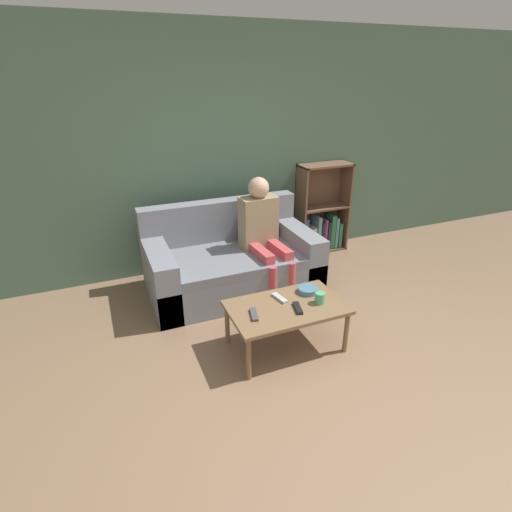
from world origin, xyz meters
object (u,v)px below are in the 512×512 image
(tv_remote_0, at_px, (280,298))
(tv_remote_2, at_px, (254,314))
(couch, at_px, (232,263))
(person_adult, at_px, (262,227))
(bookshelf, at_px, (320,219))
(tv_remote_1, at_px, (298,308))
(cup_near, at_px, (320,298))
(coffee_table, at_px, (286,310))
(snack_bowl, at_px, (308,290))

(tv_remote_0, bearing_deg, tv_remote_2, -164.25)
(couch, distance_m, tv_remote_0, 1.04)
(couch, xyz_separation_m, person_adult, (0.31, -0.09, 0.39))
(bookshelf, bearing_deg, tv_remote_1, -125.60)
(cup_near, distance_m, tv_remote_2, 0.57)
(cup_near, relative_size, tv_remote_2, 0.52)
(bookshelf, relative_size, tv_remote_0, 6.32)
(tv_remote_0, bearing_deg, coffee_table, -96.85)
(bookshelf, xyz_separation_m, tv_remote_0, (-1.32, -1.55, 0.00))
(cup_near, bearing_deg, tv_remote_1, -175.43)
(tv_remote_2, bearing_deg, tv_remote_0, 40.45)
(couch, bearing_deg, coffee_table, -86.45)
(couch, relative_size, tv_remote_0, 9.75)
(coffee_table, bearing_deg, tv_remote_0, 93.99)
(person_adult, relative_size, snack_bowl, 6.88)
(cup_near, bearing_deg, tv_remote_2, 176.74)
(cup_near, height_order, tv_remote_1, cup_near)
(bookshelf, xyz_separation_m, cup_near, (-1.04, -1.73, 0.04))
(cup_near, bearing_deg, person_adult, 91.47)
(coffee_table, bearing_deg, bookshelf, 51.83)
(bookshelf, bearing_deg, person_adult, -150.10)
(person_adult, height_order, snack_bowl, person_adult)
(couch, xyz_separation_m, cup_near, (0.34, -1.21, 0.16))
(person_adult, distance_m, tv_remote_0, 1.01)
(coffee_table, relative_size, tv_remote_1, 5.30)
(couch, distance_m, tv_remote_1, 1.24)
(coffee_table, bearing_deg, couch, 93.55)
(tv_remote_2, bearing_deg, tv_remote_1, 6.05)
(person_adult, xyz_separation_m, cup_near, (0.03, -1.11, -0.23))
(couch, height_order, tv_remote_0, couch)
(tv_remote_1, bearing_deg, bookshelf, 68.52)
(person_adult, distance_m, tv_remote_2, 1.24)
(bookshelf, height_order, tv_remote_0, bookshelf)
(bookshelf, bearing_deg, snack_bowl, -124.18)
(tv_remote_2, xyz_separation_m, snack_bowl, (0.56, 0.16, 0.01))
(bookshelf, bearing_deg, tv_remote_0, -130.32)
(tv_remote_1, relative_size, snack_bowl, 1.04)
(snack_bowl, bearing_deg, coffee_table, -154.51)
(tv_remote_1, bearing_deg, coffee_table, 141.04)
(person_adult, height_order, cup_near, person_adult)
(couch, bearing_deg, tv_remote_2, -100.89)
(tv_remote_1, xyz_separation_m, tv_remote_2, (-0.36, 0.05, 0.00))
(cup_near, xyz_separation_m, tv_remote_1, (-0.21, -0.02, -0.04))
(tv_remote_0, bearing_deg, cup_near, -43.52)
(person_adult, xyz_separation_m, tv_remote_0, (-0.25, -0.94, -0.26))
(tv_remote_0, xyz_separation_m, tv_remote_1, (0.07, -0.19, 0.00))
(snack_bowl, bearing_deg, cup_near, -88.85)
(person_adult, distance_m, tv_remote_1, 1.18)
(tv_remote_0, relative_size, tv_remote_1, 1.00)
(coffee_table, height_order, tv_remote_0, tv_remote_0)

